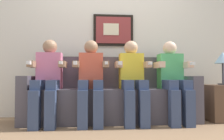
{
  "coord_description": "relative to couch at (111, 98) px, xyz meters",
  "views": [
    {
      "loc": [
        -0.24,
        -2.73,
        0.6
      ],
      "look_at": [
        0.0,
        0.15,
        0.7
      ],
      "focal_mm": 35.31,
      "sensor_mm": 36.0,
      "label": 1
    }
  ],
  "objects": [
    {
      "name": "ground_plane",
      "position": [
        0.0,
        -0.33,
        -0.31
      ],
      "size": [
        6.18,
        6.18,
        0.0
      ],
      "primitive_type": "plane",
      "color": "#8C6B4C"
    },
    {
      "name": "back_wall_assembly",
      "position": [
        0.0,
        0.44,
        0.99
      ],
      "size": [
        4.76,
        0.1,
        2.6
      ],
      "color": "silver",
      "rests_on": "ground_plane"
    },
    {
      "name": "couch",
      "position": [
        0.0,
        0.0,
        0.0
      ],
      "size": [
        2.36,
        0.58,
        0.9
      ],
      "color": "#514C56",
      "rests_on": "ground_plane"
    },
    {
      "name": "person_leftmost",
      "position": [
        -0.83,
        -0.17,
        0.29
      ],
      "size": [
        0.46,
        0.56,
        1.11
      ],
      "color": "pink",
      "rests_on": "ground_plane"
    },
    {
      "name": "person_left_center",
      "position": [
        -0.28,
        -0.17,
        0.29
      ],
      "size": [
        0.46,
        0.56,
        1.11
      ],
      "color": "#D8593F",
      "rests_on": "ground_plane"
    },
    {
      "name": "person_right_center",
      "position": [
        0.28,
        -0.17,
        0.29
      ],
      "size": [
        0.46,
        0.56,
        1.11
      ],
      "color": "yellow",
      "rests_on": "ground_plane"
    },
    {
      "name": "person_rightmost",
      "position": [
        0.83,
        -0.17,
        0.29
      ],
      "size": [
        0.46,
        0.56,
        1.11
      ],
      "color": "#4CB266",
      "rests_on": "ground_plane"
    },
    {
      "name": "side_table_right",
      "position": [
        1.53,
        -0.11,
        -0.06
      ],
      "size": [
        0.4,
        0.4,
        0.5
      ],
      "color": "brown",
      "rests_on": "ground_plane"
    },
    {
      "name": "table_lamp",
      "position": [
        1.56,
        -0.13,
        0.55
      ],
      "size": [
        0.22,
        0.22,
        0.46
      ],
      "color": "#333338",
      "rests_on": "side_table_right"
    }
  ]
}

